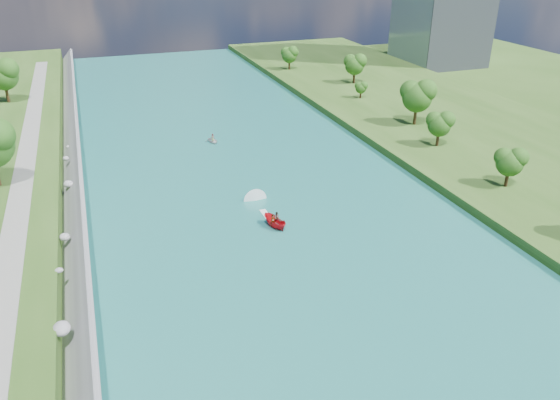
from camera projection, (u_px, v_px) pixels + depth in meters
name	position (u px, v px, depth m)	size (l,w,h in m)	color
ground	(307.00, 271.00, 65.18)	(260.00, 260.00, 0.00)	#2D5119
river_water	(257.00, 201.00, 82.09)	(55.00, 240.00, 0.10)	#1B6A66
berm_east	(522.00, 156.00, 96.83)	(44.00, 240.00, 1.50)	#2D5119
riprap_bank	(73.00, 219.00, 73.14)	(4.16, 236.00, 4.20)	slate
riverside_path	(17.00, 214.00, 70.68)	(3.00, 200.00, 0.10)	gray
trees_east	(472.00, 127.00, 94.98)	(16.79, 137.86, 10.77)	#1F5516
motorboat	(271.00, 218.00, 75.73)	(3.60, 19.04, 2.07)	red
raft	(213.00, 140.00, 105.18)	(2.81, 3.57, 1.68)	#999DA2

